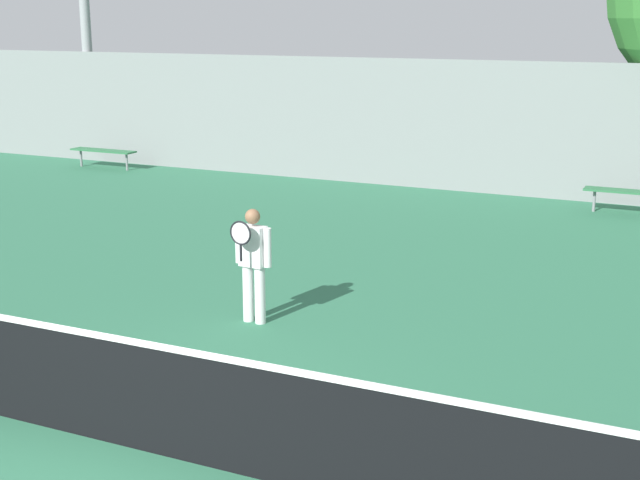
# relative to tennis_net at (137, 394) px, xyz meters

# --- Properties ---
(ground_plane) EXTENTS (100.00, 100.00, 0.00)m
(ground_plane) POSITION_rel_tennis_net_xyz_m (0.00, 0.00, -0.55)
(ground_plane) COLOR #2D6B4C
(tennis_net) EXTENTS (11.87, 0.09, 1.08)m
(tennis_net) POSITION_rel_tennis_net_xyz_m (0.00, 0.00, 0.00)
(tennis_net) COLOR black
(tennis_net) RESTS_ON ground_plane
(tennis_player) EXTENTS (0.54, 0.41, 1.51)m
(tennis_player) POSITION_rel_tennis_net_xyz_m (-0.77, 3.54, 0.29)
(tennis_player) COLOR silver
(tennis_player) RESTS_ON ground_plane
(bench_courtside_near) EXTENTS (2.13, 0.40, 0.49)m
(bench_courtside_near) POSITION_rel_tennis_net_xyz_m (3.05, 12.45, -0.10)
(bench_courtside_near) COLOR #28663D
(bench_courtside_near) RESTS_ON ground_plane
(bench_courtside_far) EXTENTS (1.87, 0.40, 0.49)m
(bench_courtside_far) POSITION_rel_tennis_net_xyz_m (-10.29, 12.45, -0.10)
(bench_courtside_far) COLOR #28663D
(bench_courtside_far) RESTS_ON ground_plane
(back_fence) EXTENTS (32.07, 0.06, 2.96)m
(back_fence) POSITION_rel_tennis_net_xyz_m (0.00, 13.42, 0.93)
(back_fence) COLOR gray
(back_fence) RESTS_ON ground_plane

